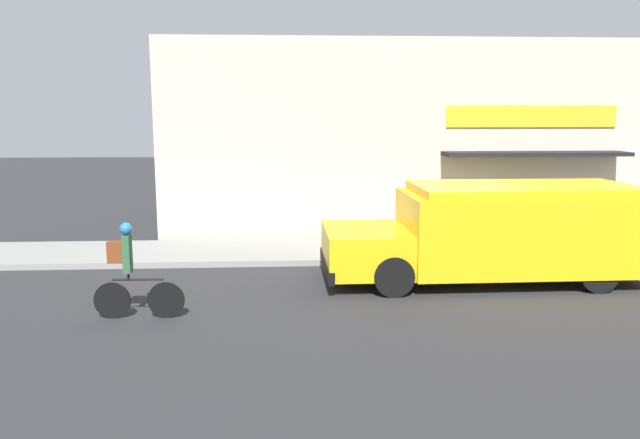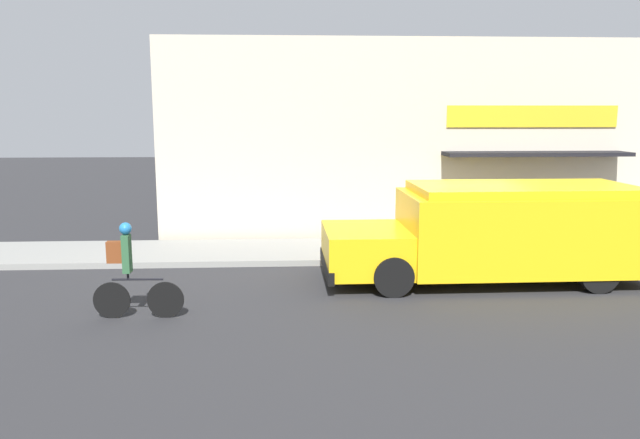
# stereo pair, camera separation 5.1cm
# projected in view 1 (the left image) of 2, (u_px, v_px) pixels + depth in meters

# --- Properties ---
(ground_plane) EXTENTS (70.00, 70.00, 0.00)m
(ground_plane) POSITION_uv_depth(u_px,v_px,m) (460.00, 264.00, 14.21)
(ground_plane) COLOR #2B2B2D
(sidewalk) EXTENTS (28.00, 2.46, 0.14)m
(sidewalk) POSITION_uv_depth(u_px,v_px,m) (447.00, 249.00, 15.40)
(sidewalk) COLOR gray
(sidewalk) RESTS_ON ground_plane
(storefront) EXTENTS (14.67, 1.06, 5.34)m
(storefront) POSITION_uv_depth(u_px,v_px,m) (438.00, 141.00, 16.49)
(storefront) COLOR beige
(storefront) RESTS_ON ground_plane
(school_bus) EXTENTS (6.43, 2.81, 1.97)m
(school_bus) POSITION_uv_depth(u_px,v_px,m) (499.00, 231.00, 12.71)
(school_bus) COLOR yellow
(school_bus) RESTS_ON ground_plane
(cyclist) EXTENTS (1.51, 0.20, 1.63)m
(cyclist) POSITION_uv_depth(u_px,v_px,m) (130.00, 272.00, 10.35)
(cyclist) COLOR black
(cyclist) RESTS_ON ground_plane
(trash_bin) EXTENTS (0.58, 0.58, 0.83)m
(trash_bin) POSITION_uv_depth(u_px,v_px,m) (512.00, 226.00, 15.84)
(trash_bin) COLOR #2D5138
(trash_bin) RESTS_ON sidewalk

